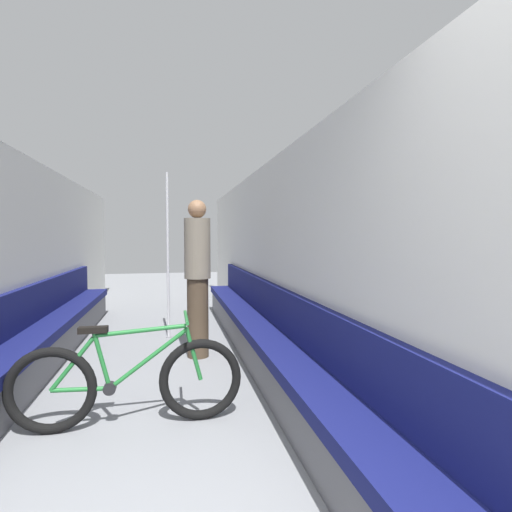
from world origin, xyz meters
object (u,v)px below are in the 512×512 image
passenger_standing (198,276)px  bench_seat_row_left (30,349)px  grab_pole_near (168,258)px  bicycle (128,382)px  bench_seat_row_right (262,336)px

passenger_standing → bench_seat_row_left: bearing=18.5°
bench_seat_row_left → grab_pole_near: grab_pole_near is taller
passenger_standing → grab_pole_near: bearing=-65.3°
bicycle → grab_pole_near: bearing=80.3°
bicycle → grab_pole_near: 2.71m
bench_seat_row_left → grab_pole_near: 2.06m
bicycle → bench_seat_row_left: bearing=126.7°
grab_pole_near → passenger_standing: 1.04m
bench_seat_row_left → passenger_standing: passenger_standing is taller
bench_seat_row_left → passenger_standing: (1.66, 0.38, 0.64)m
bench_seat_row_right → passenger_standing: bearing=150.1°
bicycle → grab_pole_near: size_ratio=0.74×
bench_seat_row_right → bicycle: size_ratio=4.01×
bench_seat_row_left → bench_seat_row_right: 2.33m
bicycle → grab_pole_near: grab_pole_near is taller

